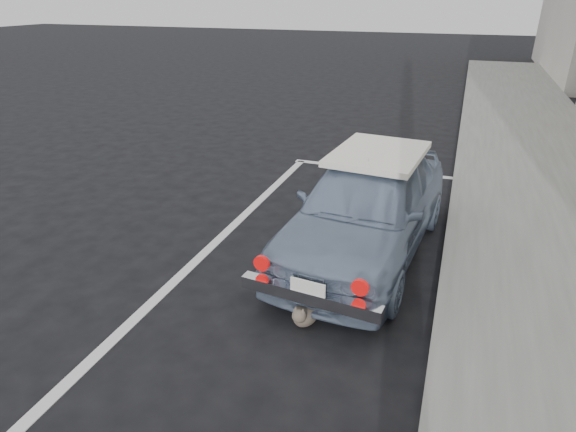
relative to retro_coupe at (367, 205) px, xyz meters
name	(u,v)px	position (x,y,z in m)	size (l,w,h in m)	color
pline_front	(376,170)	(-0.39, 2.99, -0.60)	(3.00, 0.12, 0.01)	silver
pline_side	(213,245)	(-1.79, -0.51, -0.60)	(0.12, 7.00, 0.01)	silver
retro_coupe	(367,205)	(0.00, 0.00, 0.00)	(1.74, 3.62, 1.19)	#798DAB
cat	(306,313)	(-0.23, -1.60, -0.48)	(0.27, 0.51, 0.28)	#6C6053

